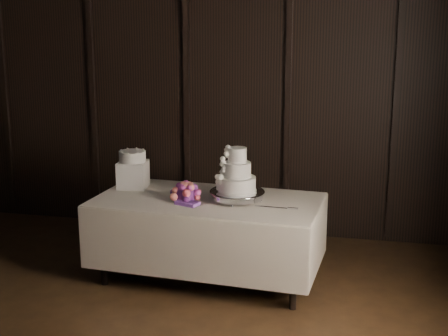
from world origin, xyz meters
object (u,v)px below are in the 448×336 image
bouquet (185,193)px  box_pedestal (133,174)px  cake_stand (237,196)px  small_cake (132,156)px  wedding_cake (234,174)px  display_table (208,236)px

bouquet → box_pedestal: 0.69m
cake_stand → small_cake: small_cake is taller
wedding_cake → small_cake: wedding_cake is taller
wedding_cake → small_cake: bearing=144.2°
wedding_cake → cake_stand: bearing=7.9°
bouquet → small_cake: bearing=152.1°
small_cake → bouquet: bearing=-27.9°
display_table → wedding_cake: (0.24, -0.02, 0.59)m
small_cake → cake_stand: bearing=-12.8°
display_table → box_pedestal: (-0.78, 0.23, 0.47)m
box_pedestal → bouquet: bearing=-27.9°
wedding_cake → bouquet: 0.46m
box_pedestal → cake_stand: bearing=-12.8°
box_pedestal → small_cake: (0.00, 0.00, 0.18)m
wedding_cake → box_pedestal: 1.06m
display_table → box_pedestal: bearing=167.5°
cake_stand → bouquet: bouquet is taller
cake_stand → wedding_cake: 0.20m
wedding_cake → display_table: bearing=152.5°
display_table → small_cake: small_cake is taller
cake_stand → wedding_cake: size_ratio=1.25×
box_pedestal → small_cake: 0.18m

